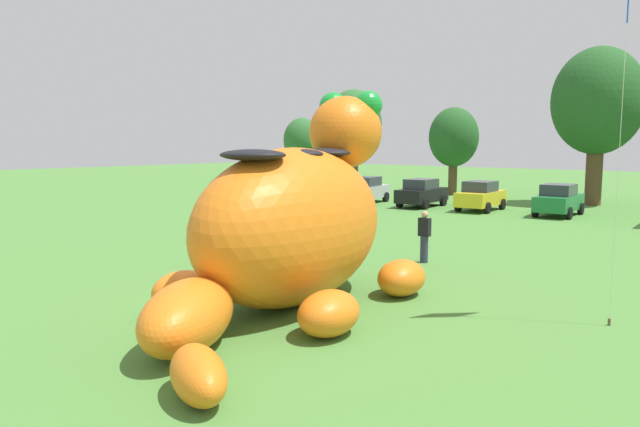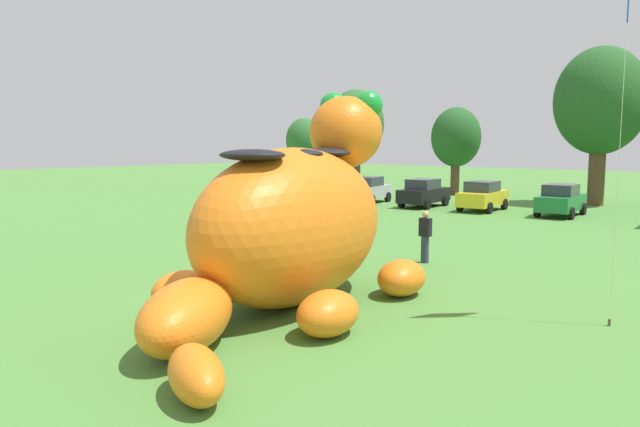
{
  "view_description": "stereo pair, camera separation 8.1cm",
  "coord_description": "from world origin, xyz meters",
  "px_view_note": "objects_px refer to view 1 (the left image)",
  "views": [
    {
      "loc": [
        10.96,
        -9.64,
        3.92
      ],
      "look_at": [
        1.21,
        1.85,
        2.12
      ],
      "focal_mm": 33.27,
      "sensor_mm": 36.0,
      "label": 1
    },
    {
      "loc": [
        11.02,
        -9.59,
        3.92
      ],
      "look_at": [
        1.21,
        1.85,
        2.12
      ],
      "focal_mm": 33.27,
      "sensor_mm": 36.0,
      "label": 2
    }
  ],
  "objects_px": {
    "car_silver": "(366,190)",
    "car_yellow": "(481,196)",
    "car_green": "(559,200)",
    "spectator_mid_field": "(424,237)",
    "car_black": "(422,193)",
    "giant_inflatable_creature": "(294,223)",
    "spectator_near_inflatable": "(307,220)"
  },
  "relations": [
    {
      "from": "car_silver",
      "to": "car_yellow",
      "type": "height_order",
      "value": "same"
    },
    {
      "from": "car_silver",
      "to": "car_green",
      "type": "xyz_separation_m",
      "value": [
        12.04,
        1.03,
        0.0
      ]
    },
    {
      "from": "car_yellow",
      "to": "spectator_mid_field",
      "type": "bearing_deg",
      "value": -71.12
    },
    {
      "from": "car_black",
      "to": "car_yellow",
      "type": "xyz_separation_m",
      "value": [
        3.69,
        0.38,
        0.0
      ]
    },
    {
      "from": "giant_inflatable_creature",
      "to": "car_black",
      "type": "bearing_deg",
      "value": 112.91
    },
    {
      "from": "car_yellow",
      "to": "car_green",
      "type": "xyz_separation_m",
      "value": [
        4.3,
        0.4,
        0.0
      ]
    },
    {
      "from": "giant_inflatable_creature",
      "to": "car_yellow",
      "type": "relative_size",
      "value": 2.35
    },
    {
      "from": "car_black",
      "to": "car_green",
      "type": "bearing_deg",
      "value": 5.59
    },
    {
      "from": "spectator_mid_field",
      "to": "car_silver",
      "type": "bearing_deg",
      "value": 131.48
    },
    {
      "from": "car_yellow",
      "to": "car_green",
      "type": "relative_size",
      "value": 1.0
    },
    {
      "from": "car_yellow",
      "to": "giant_inflatable_creature",
      "type": "bearing_deg",
      "value": -76.26
    },
    {
      "from": "giant_inflatable_creature",
      "to": "car_silver",
      "type": "relative_size",
      "value": 2.29
    },
    {
      "from": "car_green",
      "to": "spectator_mid_field",
      "type": "bearing_deg",
      "value": -86.61
    },
    {
      "from": "spectator_near_inflatable",
      "to": "spectator_mid_field",
      "type": "height_order",
      "value": "same"
    },
    {
      "from": "car_silver",
      "to": "spectator_mid_field",
      "type": "xyz_separation_m",
      "value": [
        12.97,
        -14.67,
        -0.01
      ]
    },
    {
      "from": "car_silver",
      "to": "spectator_mid_field",
      "type": "distance_m",
      "value": 19.58
    },
    {
      "from": "car_black",
      "to": "car_yellow",
      "type": "bearing_deg",
      "value": 5.93
    },
    {
      "from": "car_yellow",
      "to": "spectator_near_inflatable",
      "type": "height_order",
      "value": "car_yellow"
    },
    {
      "from": "giant_inflatable_creature",
      "to": "spectator_mid_field",
      "type": "bearing_deg",
      "value": 90.54
    },
    {
      "from": "car_black",
      "to": "spectator_near_inflatable",
      "type": "bearing_deg",
      "value": -77.72
    },
    {
      "from": "car_silver",
      "to": "car_black",
      "type": "xyz_separation_m",
      "value": [
        4.04,
        0.25,
        0.0
      ]
    },
    {
      "from": "car_black",
      "to": "car_green",
      "type": "height_order",
      "value": "same"
    },
    {
      "from": "giant_inflatable_creature",
      "to": "spectator_near_inflatable",
      "type": "bearing_deg",
      "value": 129.59
    },
    {
      "from": "car_black",
      "to": "spectator_near_inflatable",
      "type": "xyz_separation_m",
      "value": [
        3.07,
        -14.12,
        -0.01
      ]
    },
    {
      "from": "giant_inflatable_creature",
      "to": "spectator_near_inflatable",
      "type": "distance_m",
      "value": 9.35
    },
    {
      "from": "car_green",
      "to": "car_silver",
      "type": "bearing_deg",
      "value": -175.1
    },
    {
      "from": "giant_inflatable_creature",
      "to": "spectator_mid_field",
      "type": "height_order",
      "value": "giant_inflatable_creature"
    },
    {
      "from": "spectator_mid_field",
      "to": "car_black",
      "type": "bearing_deg",
      "value": 120.9
    },
    {
      "from": "car_yellow",
      "to": "spectator_mid_field",
      "type": "relative_size",
      "value": 2.47
    },
    {
      "from": "car_silver",
      "to": "spectator_near_inflatable",
      "type": "distance_m",
      "value": 15.58
    },
    {
      "from": "car_yellow",
      "to": "spectator_near_inflatable",
      "type": "bearing_deg",
      "value": -92.45
    },
    {
      "from": "car_black",
      "to": "giant_inflatable_creature",
      "type": "bearing_deg",
      "value": -67.09
    }
  ]
}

